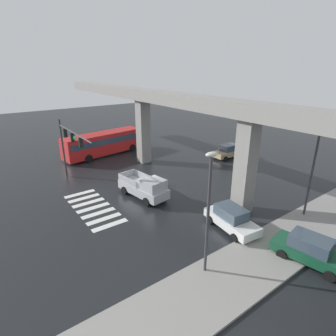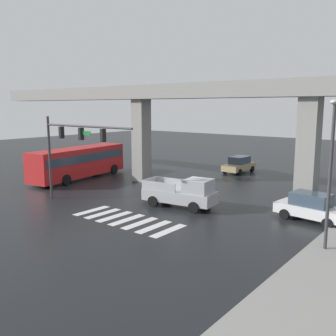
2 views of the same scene
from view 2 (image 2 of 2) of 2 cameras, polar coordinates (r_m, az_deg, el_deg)
ground_plane at (r=28.14m, az=2.77°, el=-4.92°), size 120.00×120.00×0.00m
crosswalk_stripes at (r=23.56m, az=-6.24°, el=-7.81°), size 7.15×2.80×0.01m
elevated_overpass at (r=30.11m, az=6.76°, el=10.38°), size 56.39×2.17×8.76m
pickup_truck at (r=26.04m, az=2.31°, el=-3.85°), size 5.32×2.62×2.08m
city_bus at (r=37.28m, az=-13.34°, el=1.06°), size 4.06×11.05×2.99m
sedan_tan at (r=40.30m, az=10.71°, el=0.51°), size 2.03×4.33×1.72m
sedan_white at (r=24.65m, az=20.93°, el=-5.56°), size 4.48×2.34×1.72m
traffic_signal_mast at (r=27.17m, az=-14.48°, el=4.05°), size 8.69×0.32×6.20m
street_lamp_near_corner at (r=19.02m, az=23.49°, el=1.39°), size 0.44×0.70×7.24m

